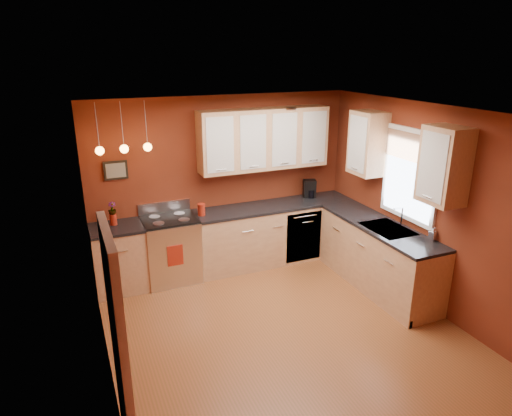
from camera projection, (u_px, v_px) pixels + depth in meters
name	position (u px, v px, depth m)	size (l,w,h in m)	color
floor	(283.00, 329.00, 5.53)	(4.20, 4.20, 0.00)	brown
ceiling	(287.00, 112.00, 4.68)	(4.00, 4.20, 0.02)	silver
wall_back	(223.00, 182.00, 6.93)	(4.00, 0.02, 2.60)	maroon
wall_front	(415.00, 329.00, 3.28)	(4.00, 0.02, 2.60)	maroon
wall_left	(98.00, 260.00, 4.36)	(0.02, 4.20, 2.60)	maroon
wall_right	(424.00, 207.00, 5.84)	(0.02, 4.20, 2.60)	maroon
base_cabinets_back_left	(119.00, 259.00, 6.34)	(0.70, 0.60, 0.90)	tan
base_cabinets_back_right	(274.00, 234.00, 7.22)	(2.54, 0.60, 0.90)	tan
base_cabinets_right	(378.00, 257.00, 6.40)	(0.60, 2.10, 0.90)	tan
counter_back_left	(116.00, 228.00, 6.18)	(0.70, 0.62, 0.04)	black
counter_back_right	(275.00, 206.00, 7.06)	(2.54, 0.62, 0.04)	black
counter_right	(381.00, 226.00, 6.25)	(0.62, 2.10, 0.04)	black
gas_range	(171.00, 249.00, 6.60)	(0.76, 0.64, 1.11)	silver
dishwasher_front	(304.00, 237.00, 7.10)	(0.60, 0.02, 0.80)	silver
sink	(388.00, 230.00, 6.12)	(0.50, 0.70, 0.33)	#96969B
window	(410.00, 172.00, 5.97)	(0.06, 1.02, 1.22)	white
door_left_wall	(121.00, 356.00, 3.42)	(0.12, 0.82, 2.05)	white
upper_cabinets_back	(264.00, 139.00, 6.79)	(2.00, 0.35, 0.90)	tan
upper_cabinets_right	(402.00, 153.00, 5.85)	(0.35, 1.95, 0.90)	tan
wall_picture	(116.00, 170.00, 6.22)	(0.32, 0.03, 0.26)	black
pendant_lights	(124.00, 148.00, 5.86)	(0.71, 0.11, 0.66)	#96969B
red_canister	(201.00, 209.00, 6.57)	(0.11, 0.11, 0.17)	maroon
red_vase	(113.00, 219.00, 6.22)	(0.10, 0.10, 0.15)	maroon
flowers	(112.00, 209.00, 6.17)	(0.10, 0.10, 0.19)	maroon
coffee_maker	(310.00, 189.00, 7.38)	(0.24, 0.23, 0.28)	black
soap_pump	(433.00, 234.00, 5.70)	(0.08, 0.08, 0.18)	white
dish_towel	(175.00, 256.00, 6.29)	(0.22, 0.01, 0.30)	maroon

